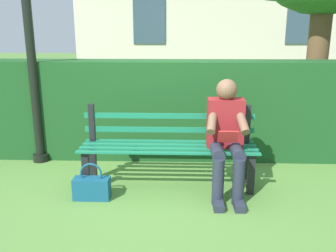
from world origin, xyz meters
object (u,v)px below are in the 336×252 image
Objects in this scene: lamp_post at (27,7)px; park_bench at (169,147)px; handbag at (92,187)px; person_seated at (226,134)px.

park_bench is at bearing 158.11° from lamp_post.
lamp_post is at bearing -21.89° from park_bench.
lamp_post is at bearing -48.49° from handbag.
park_bench is 0.92m from handbag.
handbag is at bearing 131.51° from lamp_post.
lamp_post reaches higher than person_seated.
handbag is at bearing 9.40° from person_seated.
person_seated is at bearing 165.06° from park_bench.
person_seated reaches higher than park_bench.
person_seated is 2.82m from lamp_post.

